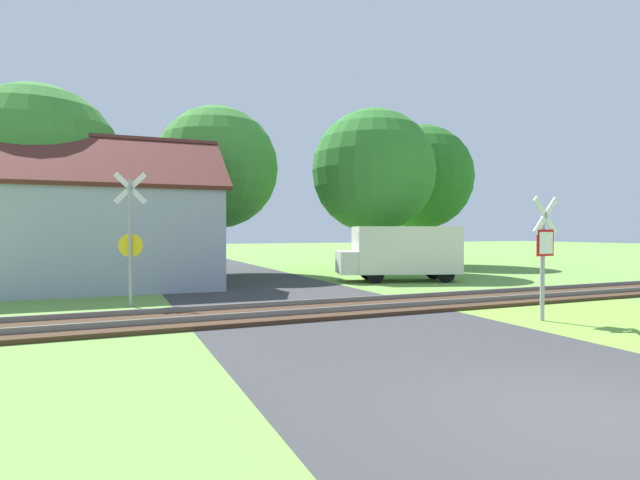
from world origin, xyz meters
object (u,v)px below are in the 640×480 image
at_px(crossing_sign_far, 130,233).
at_px(tree_right, 373,171).
at_px(tree_center, 217,168).
at_px(tree_far, 421,177).
at_px(mail_truck, 402,251).
at_px(stop_sign_near, 544,249).
at_px(tree_left, 38,166).
at_px(house, 104,234).

xyz_separation_m(crossing_sign_far, tree_right, (11.42, 7.06, 3.01)).
height_order(tree_right, tree_center, tree_right).
bearing_deg(tree_right, crossing_sign_far, -148.28).
distance_m(tree_far, tree_right, 6.72).
height_order(crossing_sign_far, tree_far, tree_far).
bearing_deg(crossing_sign_far, mail_truck, 30.42).
bearing_deg(tree_far, mail_truck, -128.66).
distance_m(stop_sign_near, tree_left, 18.03).
bearing_deg(tree_center, crossing_sign_far, -114.20).
bearing_deg(tree_right, tree_center, 161.85).
xyz_separation_m(house, tree_left, (-2.32, 2.14, 2.61)).
distance_m(house, tree_center, 7.15).
bearing_deg(tree_center, tree_left, -164.92).
bearing_deg(tree_center, tree_right, -18.15).
bearing_deg(crossing_sign_far, house, 111.90).
distance_m(house, tree_far, 18.78).
bearing_deg(crossing_sign_far, tree_right, 45.96).
height_order(tree_left, tree_center, tree_center).
distance_m(tree_left, tree_right, 14.47).
height_order(stop_sign_near, mail_truck, stop_sign_near).
bearing_deg(house, tree_center, 41.33).
relative_size(stop_sign_near, tree_center, 0.35).
bearing_deg(tree_left, stop_sign_near, -49.39).
bearing_deg(tree_right, tree_far, 35.83).
xyz_separation_m(tree_left, mail_truck, (13.55, -4.41, -3.32)).
relative_size(crossing_sign_far, mail_truck, 0.70).
bearing_deg(tree_left, tree_center, 15.08).
bearing_deg(tree_left, tree_right, -1.58).
bearing_deg(mail_truck, tree_center, 62.11).
relative_size(crossing_sign_far, house, 0.43).
relative_size(tree_left, tree_right, 0.96).
relative_size(crossing_sign_far, tree_far, 0.43).
bearing_deg(mail_truck, house, 96.10).
height_order(tree_far, tree_left, tree_far).
relative_size(stop_sign_near, tree_right, 0.35).
bearing_deg(mail_truck, tree_right, 4.73).
height_order(tree_far, tree_right, tree_far).
height_order(tree_center, mail_truck, tree_center).
bearing_deg(mail_truck, crossing_sign_far, 123.68).
xyz_separation_m(tree_far, mail_truck, (-6.35, -7.94, -4.08)).
bearing_deg(house, mail_truck, -9.73).
height_order(crossing_sign_far, tree_left, tree_left).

